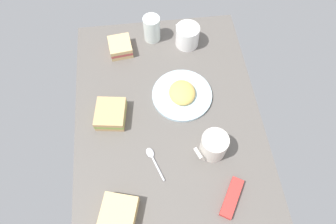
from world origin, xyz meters
The scene contains 10 objects.
tabletop centered at (0.00, 0.00, 1.00)cm, with size 90.00×64.00×2.00cm, color #5B5651.
plate_of_food centered at (7.59, -5.94, 3.28)cm, with size 21.41×21.41×4.26cm.
coffee_mug_black centered at (-14.28, -12.74, 6.59)cm, with size 8.44×10.81×8.91cm.
coffee_mug_milky centered at (31.60, -11.21, 6.41)cm, with size 11.53×9.01×8.55cm.
sandwich_main centered at (30.95, 14.89, 4.20)cm, with size 10.14×9.33×4.40cm.
sandwich_side centered at (-31.31, 18.07, 4.20)cm, with size 13.41×12.65×4.40cm.
sandwich_extra centered at (1.98, 19.37, 4.20)cm, with size 12.26×11.34×4.40cm.
glass_of_milk centered at (36.05, 2.09, 6.70)cm, with size 6.52×6.52×10.39cm.
spoon centered at (-14.95, 6.57, 2.38)cm, with size 11.94×5.62×0.80cm.
snack_bar centered at (-30.11, -15.66, 3.00)cm, with size 12.30×3.59×2.00cm, color red.
Camera 1 is at (-47.94, 5.62, 94.41)cm, focal length 32.21 mm.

